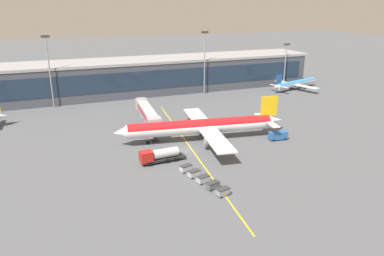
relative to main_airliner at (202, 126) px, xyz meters
name	(u,v)px	position (x,y,z in m)	size (l,w,h in m)	color
ground_plane	(185,150)	(-6.96, -5.25, -3.92)	(700.00, 700.00, 0.00)	#515459
apron_lead_in_line	(190,146)	(-4.81, -3.25, -3.91)	(0.30, 80.00, 0.01)	yellow
terminal_building	(83,80)	(-24.49, 61.59, 3.04)	(198.89, 21.22, 13.87)	#424751
main_airliner	(202,126)	(0.00, 0.00, 0.00)	(46.49, 37.34, 11.14)	white
jet_bridge	(147,112)	(-11.09, 15.10, 1.03)	(5.70, 25.00, 6.62)	#B2B7BC
fuel_tanker	(160,155)	(-14.90, -9.96, -2.17)	(10.91, 3.09, 3.25)	#232326
crew_van	(278,135)	(19.45, -7.43, -2.60)	(5.18, 2.57, 2.30)	#285B9E
baggage_cart_0	(223,192)	(-8.07, -29.26, -3.13)	(2.93, 2.13, 1.48)	gray
baggage_cart_1	(213,185)	(-8.79, -26.14, -3.13)	(2.93, 2.13, 1.48)	#595B60
baggage_cart_2	(203,179)	(-9.51, -23.02, -3.13)	(2.93, 2.13, 1.48)	#B2B7BC
baggage_cart_3	(194,173)	(-10.23, -19.90, -3.13)	(2.93, 2.13, 1.48)	#B2B7BC
baggage_cart_4	(186,168)	(-10.95, -16.79, -3.13)	(2.93, 2.13, 1.48)	#B2B7BC
commuter_jet_near	(296,83)	(62.47, 42.65, -1.33)	(28.60, 22.96, 7.61)	silver
apron_light_mast_0	(205,58)	(22.29, 49.63, 10.65)	(2.80, 0.50, 25.10)	gray
apron_light_mast_1	(285,61)	(61.29, 49.63, 7.47)	(2.80, 0.50, 18.99)	gray
apron_light_mast_2	(49,67)	(-36.21, 49.63, 10.70)	(2.80, 0.50, 25.21)	gray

